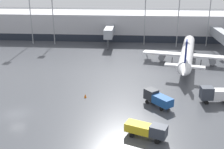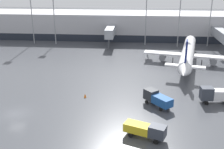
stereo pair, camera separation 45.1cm
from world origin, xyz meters
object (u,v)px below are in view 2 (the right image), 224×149
Objects in this scene: apron_light_mast_6 at (147,1)px; service_truck_1 at (157,98)px; apron_light_mast_2 at (53,6)px; parked_jet_2 at (188,53)px; service_truck_2 at (146,129)px; service_truck_3 at (216,94)px; traffic_cone_0 at (85,96)px; apron_light_mast_3 at (181,0)px; apron_light_mast_0 at (212,2)px.

service_truck_1 is at bearing -88.83° from apron_light_mast_6.
apron_light_mast_2 is at bearing -6.03° from service_truck_1.
apron_light_mast_2 is at bearing -176.95° from apron_light_mast_6.
apron_light_mast_2 is at bearing 76.89° from parked_jet_2.
service_truck_2 is at bearing 127.52° from service_truck_1.
apron_light_mast_6 is at bearing 38.99° from parked_jet_2.
service_truck_2 is at bearing 41.36° from service_truck_3.
traffic_cone_0 is at bearing -4.46° from service_truck_3.
apron_light_mast_3 is 10.44m from apron_light_mast_6.
apron_light_mast_2 is (-49.51, -1.04, -1.31)m from apron_light_mast_0.
service_truck_3 reaches higher than service_truck_1.
parked_jet_2 is at bearing 93.68° from service_truck_2.
service_truck_2 is 0.36× the size of apron_light_mast_0.
apron_light_mast_2 is at bearing -49.62° from service_truck_3.
apron_light_mast_0 reaches higher than service_truck_1.
parked_jet_2 is at bearing -25.39° from apron_light_mast_2.
parked_jet_2 is 27.35m from service_truck_1.
parked_jet_2 is 2.36× the size of apron_light_mast_2.
service_truck_3 is (12.67, 12.66, 0.31)m from service_truck_2.
parked_jet_2 is at bearing -91.03° from service_truck_3.
apron_light_mast_6 is (-19.95, 0.53, 0.29)m from apron_light_mast_0.
parked_jet_2 is at bearing -63.28° from apron_light_mast_6.
apron_light_mast_6 is at bearing 178.48° from apron_light_mast_0.
service_truck_1 is at bearing -55.62° from apron_light_mast_2.
service_truck_3 is 0.31× the size of apron_light_mast_3.
apron_light_mast_6 is (-10.31, 20.49, 11.17)m from parked_jet_2.
traffic_cone_0 is 49.25m from apron_light_mast_3.
service_truck_3 is at bearing -88.43° from apron_light_mast_3.
apron_light_mast_3 is at bearing -11.48° from apron_light_mast_6.
parked_jet_2 is 6.39× the size of service_truck_3.
traffic_cone_0 is (-23.61, 0.35, -1.30)m from service_truck_3.
service_truck_2 is at bearing -62.82° from apron_light_mast_2.
apron_light_mast_2 is at bearing 179.27° from apron_light_mast_3.
apron_light_mast_3 reaches higher than traffic_cone_0.
traffic_cone_0 is at bearing -105.67° from apron_light_mast_6.
parked_jet_2 is 23.52m from service_truck_3.
apron_light_mast_3 reaches higher than apron_light_mast_0.
service_truck_2 is at bearing 174.46° from parked_jet_2.
apron_light_mast_6 is at bearing 3.05° from apron_light_mast_2.
apron_light_mast_2 reaches higher than service_truck_1.
service_truck_3 is at bearing -0.84° from traffic_cone_0.
apron_light_mast_3 is at bearing -0.73° from apron_light_mast_2.
parked_jet_2 is 6.62× the size of service_truck_1.
apron_light_mast_3 reaches higher than service_truck_3.
traffic_cone_0 is 0.05× the size of apron_light_mast_2.
traffic_cone_0 is 47.31m from apron_light_mast_6.
apron_light_mast_3 is at bearing -170.95° from apron_light_mast_0.
traffic_cone_0 is at bearing 38.66° from service_truck_1.
service_truck_1 is 10.71m from service_truck_2.
service_truck_3 is 0.33× the size of apron_light_mast_0.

